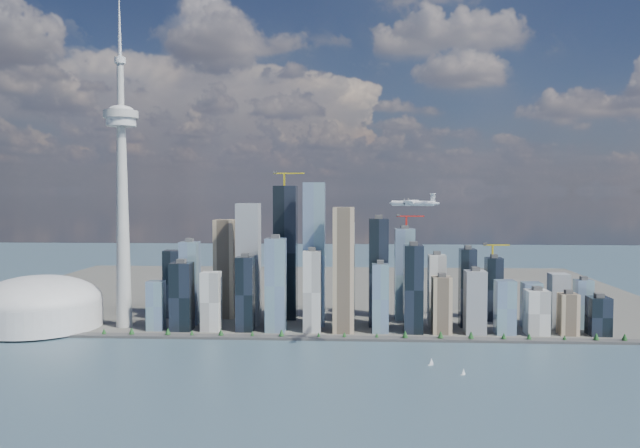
# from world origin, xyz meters

# --- Properties ---
(ground) EXTENTS (4000.00, 4000.00, 0.00)m
(ground) POSITION_xyz_m (0.00, 0.00, 0.00)
(ground) COLOR #354C5E
(ground) RESTS_ON ground
(seawall) EXTENTS (1100.00, 22.00, 4.00)m
(seawall) POSITION_xyz_m (0.00, 250.00, 2.00)
(seawall) COLOR #383838
(seawall) RESTS_ON ground
(land) EXTENTS (1400.00, 900.00, 3.00)m
(land) POSITION_xyz_m (0.00, 700.00, 1.50)
(land) COLOR #4C4C47
(land) RESTS_ON ground
(shoreline_trees) EXTENTS (960.53, 7.20, 8.80)m
(shoreline_trees) POSITION_xyz_m (0.00, 250.00, 8.78)
(shoreline_trees) COLOR #3F2D1E
(shoreline_trees) RESTS_ON seawall
(skyscraper_cluster) EXTENTS (736.00, 142.00, 261.85)m
(skyscraper_cluster) POSITION_xyz_m (59.62, 336.82, 81.34)
(skyscraper_cluster) COLOR black
(skyscraper_cluster) RESTS_ON land
(needle_tower) EXTENTS (56.00, 56.00, 550.50)m
(needle_tower) POSITION_xyz_m (-300.00, 310.00, 235.84)
(needle_tower) COLOR #A6A6A0
(needle_tower) RESTS_ON land
(dome_stadium) EXTENTS (200.00, 200.00, 86.00)m
(dome_stadium) POSITION_xyz_m (-440.00, 300.00, 39.44)
(dome_stadium) COLOR silver
(dome_stadium) RESTS_ON land
(airplane) EXTENTS (68.03, 60.78, 16.95)m
(airplane) POSITION_xyz_m (162.90, 141.72, 213.95)
(airplane) COLOR white
(airplane) RESTS_ON ground
(sailboat_west) EXTENTS (6.46, 3.32, 9.01)m
(sailboat_west) POSITION_xyz_m (219.40, 72.22, 2.89)
(sailboat_west) COLOR silver
(sailboat_west) RESTS_ON ground
(sailboat_east) EXTENTS (7.67, 3.91, 10.70)m
(sailboat_east) POSITION_xyz_m (184.77, 114.41, 3.43)
(sailboat_east) COLOR silver
(sailboat_east) RESTS_ON ground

